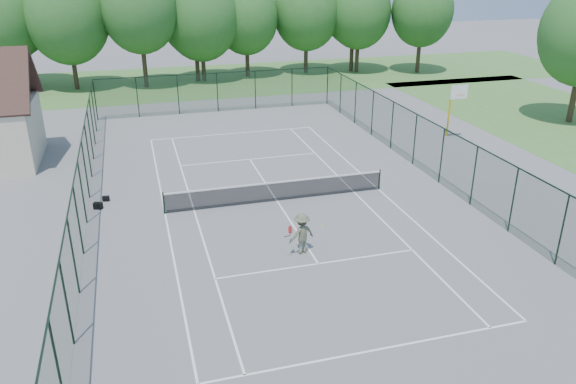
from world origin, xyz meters
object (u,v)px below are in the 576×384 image
tennis_player (302,234)px  basketball_goal (455,100)px  tennis_net (277,190)px  sports_bag_a (98,206)px

tennis_player → basketball_goal: bearing=40.8°
basketball_goal → tennis_net: bearing=-153.5°
sports_bag_a → tennis_player: tennis_player is taller
tennis_net → basketball_goal: (13.81, 6.89, 1.99)m
basketball_goal → sports_bag_a: 23.13m
basketball_goal → tennis_player: (-14.18, -12.24, -1.70)m
basketball_goal → sports_bag_a: size_ratio=9.02×
basketball_goal → sports_bag_a: bearing=-166.3°
tennis_player → sports_bag_a: bearing=140.2°
basketball_goal → tennis_player: bearing=-139.2°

